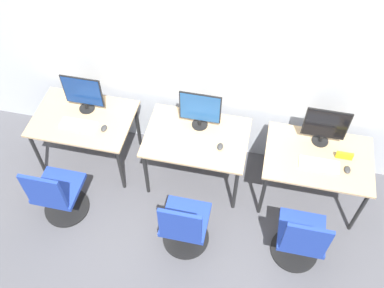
% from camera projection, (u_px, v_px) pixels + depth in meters
% --- Properties ---
extents(ground_plane, '(20.00, 20.00, 0.00)m').
position_uv_depth(ground_plane, '(189.00, 202.00, 4.71)').
color(ground_plane, '#4C4C51').
extents(wall_back, '(12.00, 0.05, 2.80)m').
position_uv_depth(wall_back, '(207.00, 53.00, 4.14)').
color(wall_back, '#B7BCC1').
rests_on(wall_back, ground_plane).
extents(desk_left, '(1.06, 0.74, 0.71)m').
position_uv_depth(desk_left, '(84.00, 123.00, 4.60)').
color(desk_left, tan).
rests_on(desk_left, ground_plane).
extents(monitor_left, '(0.43, 0.17, 0.44)m').
position_uv_depth(monitor_left, '(83.00, 93.00, 4.44)').
color(monitor_left, black).
rests_on(monitor_left, desk_left).
extents(keyboard_left, '(0.39, 0.15, 0.02)m').
position_uv_depth(keyboard_left, '(78.00, 125.00, 4.46)').
color(keyboard_left, silver).
rests_on(keyboard_left, desk_left).
extents(mouse_left, '(0.06, 0.09, 0.03)m').
position_uv_depth(mouse_left, '(104.00, 128.00, 4.43)').
color(mouse_left, '#333333').
rests_on(mouse_left, desk_left).
extents(office_chair_left, '(0.48, 0.48, 0.87)m').
position_uv_depth(office_chair_left, '(58.00, 195.00, 4.36)').
color(office_chair_left, black).
rests_on(office_chair_left, ground_plane).
extents(desk_center, '(1.06, 0.74, 0.71)m').
position_uv_depth(desk_center, '(196.00, 141.00, 4.44)').
color(desk_center, tan).
rests_on(desk_center, ground_plane).
extents(monitor_center, '(0.43, 0.17, 0.44)m').
position_uv_depth(monitor_center, '(200.00, 110.00, 4.30)').
color(monitor_center, black).
rests_on(monitor_center, desk_center).
extents(keyboard_center, '(0.39, 0.15, 0.02)m').
position_uv_depth(keyboard_center, '(195.00, 142.00, 4.33)').
color(keyboard_center, silver).
rests_on(keyboard_center, desk_center).
extents(mouse_center, '(0.06, 0.09, 0.03)m').
position_uv_depth(mouse_center, '(220.00, 147.00, 4.28)').
color(mouse_center, '#333333').
rests_on(mouse_center, desk_center).
extents(office_chair_center, '(0.48, 0.48, 0.87)m').
position_uv_depth(office_chair_center, '(184.00, 227.00, 4.14)').
color(office_chair_center, black).
rests_on(office_chair_center, ground_plane).
extents(desk_right, '(1.06, 0.74, 0.71)m').
position_uv_depth(desk_right, '(317.00, 162.00, 4.28)').
color(desk_right, tan).
rests_on(desk_right, ground_plane).
extents(monitor_right, '(0.43, 0.17, 0.44)m').
position_uv_depth(monitor_right, '(325.00, 126.00, 4.16)').
color(monitor_right, black).
rests_on(monitor_right, desk_right).
extents(keyboard_right, '(0.39, 0.15, 0.02)m').
position_uv_depth(keyboard_right, '(319.00, 165.00, 4.15)').
color(keyboard_right, silver).
rests_on(keyboard_right, desk_right).
extents(mouse_right, '(0.06, 0.09, 0.03)m').
position_uv_depth(mouse_right, '(347.00, 170.00, 4.10)').
color(mouse_right, '#333333').
rests_on(mouse_right, desk_right).
extents(office_chair_right, '(0.48, 0.48, 0.87)m').
position_uv_depth(office_chair_right, '(300.00, 240.00, 4.05)').
color(office_chair_right, black).
rests_on(office_chair_right, ground_plane).
extents(placard_right, '(0.16, 0.03, 0.08)m').
position_uv_depth(placard_right, '(344.00, 156.00, 4.18)').
color(placard_right, yellow).
rests_on(placard_right, desk_right).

